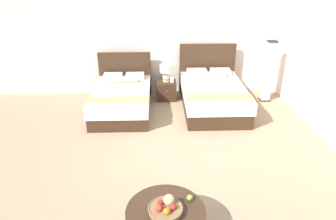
{
  "coord_description": "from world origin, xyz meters",
  "views": [
    {
      "loc": [
        -0.36,
        -4.52,
        3.07
      ],
      "look_at": [
        -0.07,
        0.59,
        0.65
      ],
      "focal_mm": 32.65,
      "sensor_mm": 36.0,
      "label": 1
    }
  ],
  "objects_px": {
    "bed_near_corner": "(212,95)",
    "loose_apple": "(190,198)",
    "table_lamp": "(166,71)",
    "fruit_bowl": "(166,208)",
    "floor_lamp_corner": "(268,72)",
    "nightstand": "(166,90)",
    "vase": "(172,79)",
    "coffee_table": "(166,218)",
    "bed_near_window": "(122,98)"
  },
  "relations": [
    {
      "from": "bed_near_corner",
      "to": "table_lamp",
      "type": "xyz_separation_m",
      "value": [
        -1.06,
        0.6,
        0.42
      ]
    },
    {
      "from": "fruit_bowl",
      "to": "loose_apple",
      "type": "bearing_deg",
      "value": 30.6
    },
    {
      "from": "nightstand",
      "to": "coffee_table",
      "type": "distance_m",
      "value": 4.4
    },
    {
      "from": "coffee_table",
      "to": "fruit_bowl",
      "type": "bearing_deg",
      "value": -85.4
    },
    {
      "from": "bed_near_window",
      "to": "coffee_table",
      "type": "xyz_separation_m",
      "value": [
        0.82,
        -3.8,
        0.04
      ]
    },
    {
      "from": "table_lamp",
      "to": "loose_apple",
      "type": "distance_m",
      "value": 4.26
    },
    {
      "from": "bed_near_corner",
      "to": "loose_apple",
      "type": "bearing_deg",
      "value": -105.11
    },
    {
      "from": "nightstand",
      "to": "coffee_table",
      "type": "relative_size",
      "value": 0.5
    },
    {
      "from": "coffee_table",
      "to": "fruit_bowl",
      "type": "relative_size",
      "value": 2.32
    },
    {
      "from": "bed_near_corner",
      "to": "fruit_bowl",
      "type": "distance_m",
      "value": 4.04
    },
    {
      "from": "nightstand",
      "to": "floor_lamp_corner",
      "type": "relative_size",
      "value": 0.32
    },
    {
      "from": "table_lamp",
      "to": "coffee_table",
      "type": "bearing_deg",
      "value": -93.01
    },
    {
      "from": "bed_near_window",
      "to": "vase",
      "type": "relative_size",
      "value": 15.29
    },
    {
      "from": "bed_near_window",
      "to": "floor_lamp_corner",
      "type": "bearing_deg",
      "value": 6.21
    },
    {
      "from": "nightstand",
      "to": "fruit_bowl",
      "type": "xyz_separation_m",
      "value": [
        -0.23,
        -4.41,
        0.27
      ]
    },
    {
      "from": "coffee_table",
      "to": "loose_apple",
      "type": "distance_m",
      "value": 0.38
    },
    {
      "from": "bed_near_corner",
      "to": "loose_apple",
      "type": "xyz_separation_m",
      "value": [
        -0.98,
        -3.65,
        0.16
      ]
    },
    {
      "from": "coffee_table",
      "to": "floor_lamp_corner",
      "type": "relative_size",
      "value": 0.64
    },
    {
      "from": "loose_apple",
      "to": "bed_near_corner",
      "type": "bearing_deg",
      "value": 74.89
    },
    {
      "from": "fruit_bowl",
      "to": "loose_apple",
      "type": "relative_size",
      "value": 5.45
    },
    {
      "from": "vase",
      "to": "floor_lamp_corner",
      "type": "distance_m",
      "value": 2.34
    },
    {
      "from": "coffee_table",
      "to": "nightstand",
      "type": "bearing_deg",
      "value": 86.97
    },
    {
      "from": "bed_near_window",
      "to": "table_lamp",
      "type": "distance_m",
      "value": 1.3
    },
    {
      "from": "bed_near_window",
      "to": "vase",
      "type": "distance_m",
      "value": 1.34
    },
    {
      "from": "vase",
      "to": "loose_apple",
      "type": "bearing_deg",
      "value": -90.97
    },
    {
      "from": "floor_lamp_corner",
      "to": "loose_apple",
      "type": "bearing_deg",
      "value": -120.73
    },
    {
      "from": "table_lamp",
      "to": "vase",
      "type": "xyz_separation_m",
      "value": [
        0.14,
        -0.06,
        -0.2
      ]
    },
    {
      "from": "vase",
      "to": "floor_lamp_corner",
      "type": "bearing_deg",
      "value": -3.98
    },
    {
      "from": "table_lamp",
      "to": "bed_near_corner",
      "type": "bearing_deg",
      "value": -29.75
    },
    {
      "from": "fruit_bowl",
      "to": "loose_apple",
      "type": "height_order",
      "value": "fruit_bowl"
    },
    {
      "from": "loose_apple",
      "to": "fruit_bowl",
      "type": "bearing_deg",
      "value": -149.4
    },
    {
      "from": "table_lamp",
      "to": "fruit_bowl",
      "type": "bearing_deg",
      "value": -92.98
    },
    {
      "from": "vase",
      "to": "loose_apple",
      "type": "distance_m",
      "value": 4.19
    },
    {
      "from": "nightstand",
      "to": "vase",
      "type": "xyz_separation_m",
      "value": [
        0.14,
        -0.04,
        0.31
      ]
    },
    {
      "from": "nightstand",
      "to": "vase",
      "type": "height_order",
      "value": "vase"
    },
    {
      "from": "loose_apple",
      "to": "coffee_table",
      "type": "bearing_deg",
      "value": -152.66
    },
    {
      "from": "loose_apple",
      "to": "floor_lamp_corner",
      "type": "height_order",
      "value": "floor_lamp_corner"
    },
    {
      "from": "vase",
      "to": "coffee_table",
      "type": "height_order",
      "value": "vase"
    },
    {
      "from": "coffee_table",
      "to": "floor_lamp_corner",
      "type": "height_order",
      "value": "floor_lamp_corner"
    },
    {
      "from": "vase",
      "to": "coffee_table",
      "type": "xyz_separation_m",
      "value": [
        -0.38,
        -4.35,
        -0.21
      ]
    },
    {
      "from": "table_lamp",
      "to": "loose_apple",
      "type": "relative_size",
      "value": 5.63
    },
    {
      "from": "bed_near_corner",
      "to": "coffee_table",
      "type": "relative_size",
      "value": 2.31
    },
    {
      "from": "bed_near_window",
      "to": "vase",
      "type": "xyz_separation_m",
      "value": [
        1.2,
        0.54,
        0.24
      ]
    },
    {
      "from": "table_lamp",
      "to": "vase",
      "type": "distance_m",
      "value": 0.26
    },
    {
      "from": "loose_apple",
      "to": "floor_lamp_corner",
      "type": "distance_m",
      "value": 4.7
    },
    {
      "from": "table_lamp",
      "to": "loose_apple",
      "type": "bearing_deg",
      "value": -89.01
    },
    {
      "from": "table_lamp",
      "to": "fruit_bowl",
      "type": "relative_size",
      "value": 1.03
    },
    {
      "from": "floor_lamp_corner",
      "to": "nightstand",
      "type": "bearing_deg",
      "value": 175.33
    },
    {
      "from": "bed_near_window",
      "to": "loose_apple",
      "type": "distance_m",
      "value": 3.82
    },
    {
      "from": "nightstand",
      "to": "vase",
      "type": "distance_m",
      "value": 0.34
    }
  ]
}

